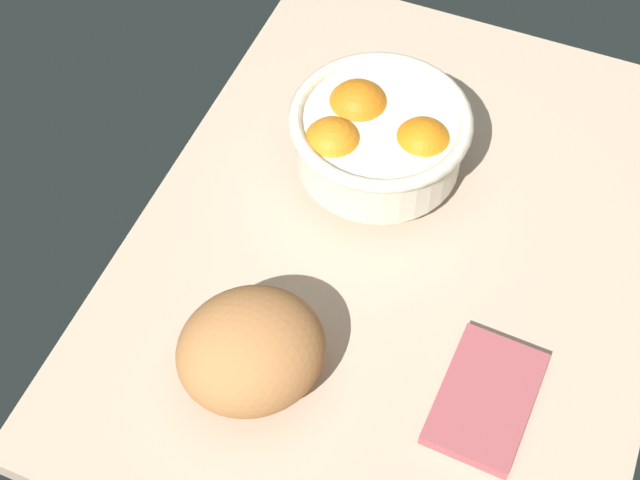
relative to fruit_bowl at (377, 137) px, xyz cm
name	(u,v)px	position (x,y,z in cm)	size (l,w,h in cm)	color
ground_plane	(401,254)	(8.62, 6.56, -8.07)	(77.48, 58.24, 3.00)	#CBAD93
fruit_bowl	(377,137)	(0.00, 0.00, 0.00)	(20.47, 20.47, 11.23)	silver
bread_loaf	(251,350)	(29.26, -2.07, -1.43)	(14.77, 13.46, 10.28)	#C07A44
napkin_folded	(486,398)	(23.21, 20.42, -5.85)	(13.89, 8.95, 1.46)	#AD4F54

